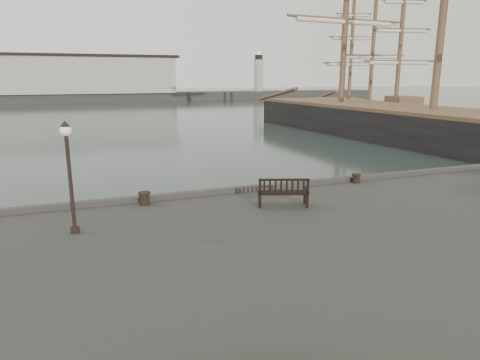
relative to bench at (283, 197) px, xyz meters
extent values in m
plane|color=black|center=(0.66, 2.36, -1.86)|extent=(400.00, 400.00, 0.00)
cube|color=#383530|center=(0.66, 94.36, -0.86)|extent=(140.00, 8.00, 2.00)
cube|color=#ABA89F|center=(-7.34, 94.36, 4.14)|extent=(46.00, 9.00, 8.00)
cube|color=black|center=(-7.34, 94.36, 8.44)|extent=(48.00, 9.50, 0.60)
cylinder|color=#ABA89F|center=(38.66, 94.36, 4.14)|extent=(2.40, 2.40, 8.00)
sphere|color=silver|center=(38.66, 94.36, 9.54)|extent=(1.61, 1.61, 1.61)
cube|color=black|center=(0.01, 0.03, 0.15)|extent=(1.75, 1.09, 0.04)
cube|color=black|center=(-0.07, -0.20, 0.40)|extent=(1.58, 0.61, 0.50)
cube|color=black|center=(0.01, 0.03, -0.08)|extent=(1.63, 0.98, 0.46)
cylinder|color=black|center=(-4.29, 1.77, -0.09)|extent=(0.49, 0.49, 0.44)
cylinder|color=black|center=(4.20, 1.86, -0.12)|extent=(0.44, 0.44, 0.38)
cylinder|color=black|center=(-6.48, -0.27, 1.07)|extent=(0.10, 0.10, 2.75)
cylinder|color=black|center=(-6.48, -0.27, -0.22)|extent=(0.24, 0.24, 0.17)
sphere|color=silver|center=(-6.48, -0.27, 2.53)|extent=(0.31, 0.31, 0.31)
cone|color=black|center=(-6.48, -0.27, 2.71)|extent=(0.26, 0.26, 0.15)
cube|color=black|center=(22.50, 16.86, -1.41)|extent=(12.50, 45.81, 4.53)
cube|color=brown|center=(22.50, 16.86, 1.00)|extent=(11.98, 44.88, 0.30)
cube|color=black|center=(30.57, 36.43, -1.50)|extent=(10.43, 25.80, 3.60)
cube|color=brown|center=(30.57, 36.43, 0.45)|extent=(10.06, 25.25, 0.30)
cylinder|color=brown|center=(29.13, 29.52, 7.96)|extent=(0.50, 0.50, 15.32)
cylinder|color=brown|center=(30.57, 36.43, 9.31)|extent=(0.50, 0.50, 18.02)
cylinder|color=brown|center=(32.01, 43.35, 8.23)|extent=(0.50, 0.50, 15.86)
camera|label=1|loc=(-6.08, -12.30, 3.90)|focal=32.00mm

